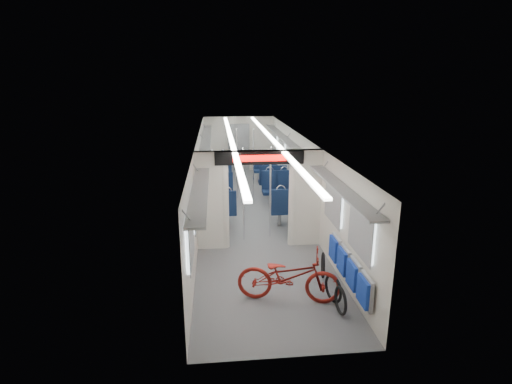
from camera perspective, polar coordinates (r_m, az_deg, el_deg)
carriage at (r=10.83m, az=-0.56°, el=3.41°), size 12.00×12.02×2.31m
bicycle at (r=7.26m, az=4.68°, el=-11.89°), size 1.94×1.04×0.97m
flip_bench at (r=7.49m, az=13.06°, el=-10.50°), size 0.12×2.12×0.53m
bike_hoop_a at (r=7.14m, az=11.98°, el=-15.10°), size 0.09×0.50×0.50m
bike_hoop_b at (r=7.45m, az=10.97°, el=-13.54°), size 0.20×0.52×0.53m
bike_hoop_c at (r=8.23m, az=9.54°, el=-10.42°), size 0.15×0.52×0.52m
seat_bay_near_left at (r=11.54m, az=-5.42°, el=-0.67°), size 0.94×2.23×1.15m
seat_bay_near_right at (r=11.67m, az=3.80°, el=-0.39°), size 0.96×2.31×1.17m
seat_bay_far_left at (r=14.60m, az=-5.54°, el=2.96°), size 0.96×2.32×1.18m
seat_bay_far_right at (r=14.54m, az=1.86°, el=2.90°), size 0.93×2.18×1.13m
stanchion_near_left at (r=9.60m, az=-1.78°, el=-0.44°), size 0.04×0.04×2.30m
stanchion_near_right at (r=9.78m, az=2.05°, el=-0.11°), size 0.04×0.04×2.30m
stanchion_far_left at (r=13.02m, az=-2.72°, el=3.99°), size 0.04×0.04×2.30m
stanchion_far_right at (r=13.02m, az=-0.38°, el=4.01°), size 0.04×0.04×2.30m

